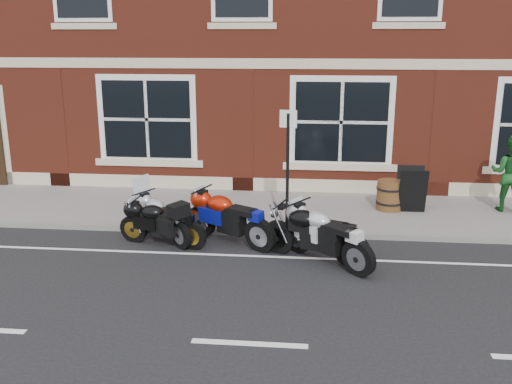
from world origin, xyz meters
TOP-DOWN VIEW (x-y plane):
  - ground at (0.00, 0.00)m, footprint 80.00×80.00m
  - sidewalk at (0.00, 3.00)m, footprint 30.00×3.00m
  - kerb at (0.00, 1.42)m, footprint 30.00×0.16m
  - moto_touring_silver at (-2.24, 0.98)m, footprint 1.47×1.40m
  - moto_sport_red at (-0.84, 0.89)m, footprint 1.95×1.23m
  - moto_sport_black at (-2.17, 0.63)m, footprint 1.85×0.53m
  - moto_sport_silver at (1.08, 0.03)m, footprint 1.67×1.61m
  - moto_naked_black at (0.84, 0.17)m, footprint 2.03×0.97m
  - pedestrian_right at (5.34, 3.34)m, footprint 1.08×1.00m
  - a_board_sign at (3.10, 3.09)m, footprint 0.63×0.42m
  - barrel_planter at (2.62, 3.16)m, footprint 0.63×0.63m
  - parking_sign at (0.29, 1.55)m, footprint 0.35×0.08m

SIDE VIEW (x-z plane):
  - ground at x=0.00m, z-range 0.00..0.00m
  - sidewalk at x=0.00m, z-range 0.00..0.12m
  - kerb at x=0.00m, z-range 0.00..0.12m
  - barrel_planter at x=2.62m, z-range 0.12..0.82m
  - moto_sport_black at x=-2.17m, z-range 0.06..0.91m
  - moto_touring_silver at x=-2.24m, z-range -0.12..1.14m
  - moto_naked_black at x=0.84m, z-range 0.07..1.04m
  - moto_sport_silver at x=1.08m, z-range 0.07..1.06m
  - moto_sport_red at x=-0.84m, z-range 0.07..1.06m
  - a_board_sign at x=3.10m, z-range 0.12..1.16m
  - pedestrian_right at x=5.34m, z-range 0.12..1.90m
  - parking_sign at x=0.29m, z-range 0.31..2.82m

